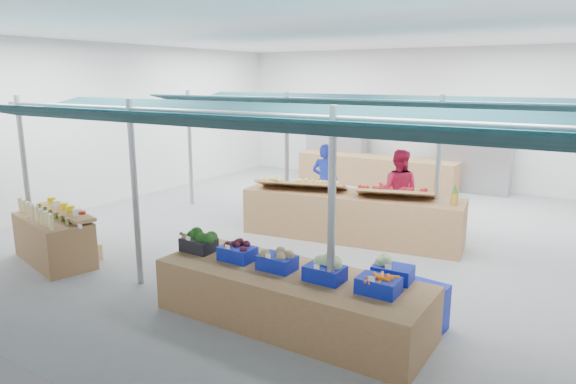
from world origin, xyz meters
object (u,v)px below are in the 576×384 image
object	(u,v)px
bottle_shelf	(56,238)
veg_counter	(290,298)
fruit_counter	(351,216)
vendor_right	(398,190)
crate_stack	(426,306)
vendor_left	(325,182)

from	to	relation	value
bottle_shelf	veg_counter	world-z (taller)	bottle_shelf
fruit_counter	vendor_right	xyz separation A→B (m)	(0.60, 1.10, 0.42)
bottle_shelf	crate_stack	world-z (taller)	bottle_shelf
bottle_shelf	fruit_counter	bearing A→B (deg)	60.20
vendor_right	veg_counter	bearing A→B (deg)	85.62
bottle_shelf	vendor_right	world-z (taller)	vendor_right
veg_counter	fruit_counter	distance (m)	4.01
crate_stack	vendor_left	xyz separation A→B (m)	(-3.76, 4.15, 0.59)
veg_counter	fruit_counter	world-z (taller)	fruit_counter
bottle_shelf	vendor_right	bearing A→B (deg)	62.97
crate_stack	veg_counter	bearing A→B (deg)	-152.52
crate_stack	bottle_shelf	bearing A→B (deg)	-170.81
bottle_shelf	fruit_counter	distance (m)	5.72
crate_stack	vendor_left	distance (m)	5.63
veg_counter	vendor_left	distance (m)	5.46
crate_stack	fruit_counter	bearing A→B (deg)	130.07
bottle_shelf	crate_stack	distance (m)	6.64
bottle_shelf	veg_counter	bearing A→B (deg)	16.83
fruit_counter	bottle_shelf	bearing A→B (deg)	-142.39
veg_counter	vendor_right	bearing A→B (deg)	94.05
veg_counter	crate_stack	distance (m)	1.83
vendor_left	fruit_counter	bearing A→B (deg)	129.23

